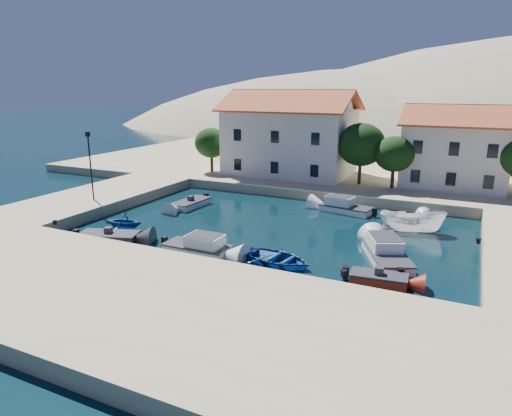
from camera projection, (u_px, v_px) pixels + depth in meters
The scene contains 20 objects.
ground at pixel (212, 273), 28.13m from camera, with size 400.00×400.00×0.00m, color black.
quay_south at pixel (150, 306), 22.78m from camera, with size 52.00×12.00×1.00m, color tan.
quay_west at pixel (98, 198), 44.66m from camera, with size 8.00×20.00×1.00m, color tan.
quay_north at pixel (374, 169), 60.23m from camera, with size 80.00×36.00×1.00m, color tan.
hills at pixel (493, 208), 133.14m from camera, with size 254.00×176.00×99.00m.
building_left at pixel (290, 132), 53.47m from camera, with size 14.70×9.45×9.70m.
building_mid at pixel (456, 145), 46.99m from camera, with size 10.50×8.40×8.30m.
trees at pixel (376, 149), 47.14m from camera, with size 37.30×5.30×6.45m.
lamppost at pixel (90, 159), 41.19m from camera, with size 0.35×0.25×6.22m.
bollards at pixel (278, 243), 30.03m from camera, with size 29.36×9.56×0.30m.
motorboat_grey_sw at pixel (109, 237), 33.87m from camera, with size 4.71×3.24×1.25m.
cabin_cruiser_south at pixel (197, 247), 31.29m from camera, with size 4.69×2.01×1.60m.
rowboat_south at pixel (276, 263), 29.62m from camera, with size 3.43×4.81×1.00m, color #1A4891.
motorboat_red_se at pixel (379, 279), 26.48m from camera, with size 3.40×1.79×1.25m.
cabin_cruiser_east at pixel (387, 254), 30.01m from camera, with size 4.32×5.96×1.60m.
boat_east at pixel (411, 232), 36.01m from camera, with size 1.88×5.00×1.93m, color white.
motorboat_white_ne at pixel (425, 221), 37.73m from camera, with size 1.93×3.22×1.25m.
rowboat_west at pixel (125, 229), 36.79m from camera, with size 2.59×3.00×1.58m, color #1A4891.
motorboat_white_west at pixel (191, 204), 43.46m from camera, with size 2.18×4.37×1.25m.
cabin_cruiser_north at pixel (346, 207), 41.45m from camera, with size 4.92×2.70×1.60m.
Camera 1 is at (13.78, -22.36, 11.18)m, focal length 32.00 mm.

